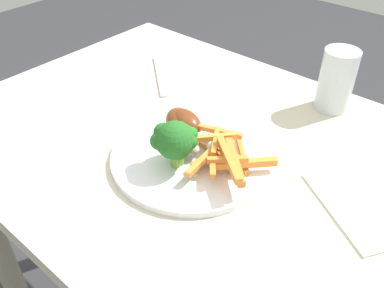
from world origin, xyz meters
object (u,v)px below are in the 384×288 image
broccoli_floret_back (174,140)px  chicken_drumstick_far (181,124)px  broccoli_floret_middle (180,146)px  water_glass (336,80)px  chicken_drumstick_near (187,124)px  fork (159,75)px  carrot_fries_pile (226,155)px  dining_table (213,199)px  dinner_plate (192,156)px  broccoli_floret_front (180,138)px

broccoli_floret_back → chicken_drumstick_far: (-0.05, 0.07, -0.03)m
broccoli_floret_middle → water_glass: size_ratio=0.47×
broccoli_floret_middle → chicken_drumstick_near: broccoli_floret_middle is taller
chicken_drumstick_near → fork: (-0.21, 0.14, -0.03)m
carrot_fries_pile → water_glass: size_ratio=1.29×
broccoli_floret_middle → chicken_drumstick_far: 0.09m
dining_table → chicken_drumstick_near: (-0.05, -0.01, 0.16)m
dining_table → carrot_fries_pile: (0.05, -0.04, 0.16)m
dinner_plate → broccoli_floret_front: size_ratio=3.92×
dinner_plate → chicken_drumstick_far: 0.07m
broccoli_floret_front → chicken_drumstick_near: 0.07m
dining_table → broccoli_floret_back: size_ratio=12.38×
dinner_plate → broccoli_floret_back: size_ratio=3.33×
dining_table → broccoli_floret_front: broccoli_floret_front is taller
water_glass → dinner_plate: bearing=-108.9°
broccoli_floret_front → broccoli_floret_back: (0.00, -0.02, 0.01)m
broccoli_floret_front → broccoli_floret_back: 0.02m
broccoli_floret_back → carrot_fries_pile: broccoli_floret_back is taller
dining_table → chicken_drumstick_near: 0.17m
broccoli_floret_front → chicken_drumstick_far: size_ratio=0.56×
chicken_drumstick_far → water_glass: 0.32m
chicken_drumstick_near → carrot_fries_pile: bearing=-13.0°
dinner_plate → chicken_drumstick_near: chicken_drumstick_near is taller
dinner_plate → chicken_drumstick_near: 0.06m
carrot_fries_pile → chicken_drumstick_far: size_ratio=1.26×
dining_table → fork: size_ratio=5.42×
broccoli_floret_middle → chicken_drumstick_near: (-0.05, 0.07, -0.01)m
broccoli_floret_back → fork: (-0.25, 0.22, -0.06)m
carrot_fries_pile → water_glass: 0.30m
broccoli_floret_back → water_glass: bearing=72.9°
dining_table → broccoli_floret_middle: bearing=-96.6°
dinner_plate → water_glass: (0.11, 0.31, 0.06)m
broccoli_floret_middle → carrot_fries_pile: broccoli_floret_middle is taller
broccoli_floret_front → broccoli_floret_middle: broccoli_floret_front is taller
broccoli_floret_middle → dining_table: bearing=83.4°
carrot_fries_pile → fork: bearing=152.2°
broccoli_floret_front → chicken_drumstick_near: size_ratio=0.54×
dining_table → chicken_drumstick_near: chicken_drumstick_near is taller
dinner_plate → carrot_fries_pile: (0.06, 0.01, 0.03)m
chicken_drumstick_far → water_glass: (0.16, 0.28, 0.03)m
carrot_fries_pile → water_glass: bearing=81.6°
dinner_plate → broccoli_floret_middle: size_ratio=4.75×
dining_table → chicken_drumstick_far: size_ratio=8.11×
fork → dinner_plate: bearing=-174.7°
dinner_plate → broccoli_floret_back: broccoli_floret_back is taller
broccoli_floret_middle → broccoli_floret_back: bearing=-110.9°
water_glass → carrot_fries_pile: bearing=-98.4°
water_glass → broccoli_floret_back: bearing=-107.1°
dining_table → water_glass: bearing=69.9°
chicken_drumstick_near → water_glass: water_glass is taller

